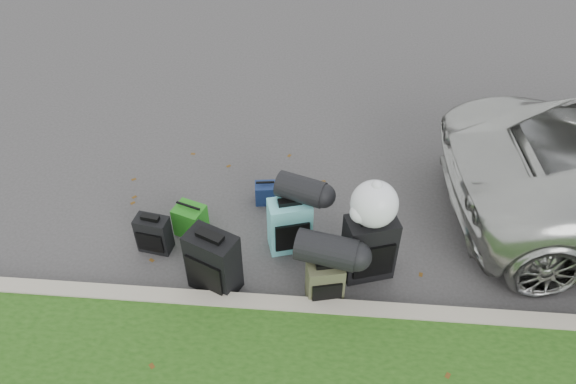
# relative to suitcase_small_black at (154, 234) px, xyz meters

# --- Properties ---
(ground) EXTENTS (120.00, 120.00, 0.00)m
(ground) POSITION_rel_suitcase_small_black_xyz_m (1.55, 0.25, -0.23)
(ground) COLOR #383535
(ground) RESTS_ON ground
(curb) EXTENTS (120.00, 0.18, 0.15)m
(curb) POSITION_rel_suitcase_small_black_xyz_m (1.55, -0.75, -0.15)
(curb) COLOR #9E937F
(curb) RESTS_ON ground
(suitcase_small_black) EXTENTS (0.39, 0.26, 0.45)m
(suitcase_small_black) POSITION_rel_suitcase_small_black_xyz_m (0.00, 0.00, 0.00)
(suitcase_small_black) COLOR black
(suitcase_small_black) RESTS_ON ground
(suitcase_large_black_left) EXTENTS (0.59, 0.49, 0.73)m
(suitcase_large_black_left) POSITION_rel_suitcase_small_black_xyz_m (0.76, -0.47, 0.14)
(suitcase_large_black_left) COLOR black
(suitcase_large_black_left) RESTS_ON ground
(suitcase_olive) EXTENTS (0.40, 0.30, 0.50)m
(suitcase_olive) POSITION_rel_suitcase_small_black_xyz_m (1.90, -0.55, 0.02)
(suitcase_olive) COLOR #383925
(suitcase_olive) RESTS_ON ground
(suitcase_teal) EXTENTS (0.52, 0.39, 0.65)m
(suitcase_teal) POSITION_rel_suitcase_small_black_xyz_m (1.49, 0.16, 0.10)
(suitcase_teal) COLOR #53ADB3
(suitcase_teal) RESTS_ON ground
(suitcase_large_black_right) EXTENTS (0.58, 0.45, 0.77)m
(suitcase_large_black_right) POSITION_rel_suitcase_small_black_xyz_m (2.34, -0.15, 0.16)
(suitcase_large_black_right) COLOR black
(suitcase_large_black_right) RESTS_ON ground
(tote_green) EXTENTS (0.40, 0.36, 0.37)m
(tote_green) POSITION_rel_suitcase_small_black_xyz_m (0.34, 0.28, -0.04)
(tote_green) COLOR #26821C
(tote_green) RESTS_ON ground
(tote_navy) EXTENTS (0.27, 0.22, 0.26)m
(tote_navy) POSITION_rel_suitcase_small_black_xyz_m (1.14, 0.87, -0.09)
(tote_navy) COLOR navy
(tote_navy) RESTS_ON ground
(duffel_left) EXTENTS (0.65, 0.44, 0.32)m
(duffel_left) POSITION_rel_suitcase_small_black_xyz_m (1.90, -0.47, 0.43)
(duffel_left) COLOR black
(duffel_left) RESTS_ON suitcase_olive
(duffel_right) EXTENTS (0.57, 0.43, 0.28)m
(duffel_right) POSITION_rel_suitcase_small_black_xyz_m (1.60, 0.23, 0.57)
(duffel_right) COLOR black
(duffel_right) RESTS_ON suitcase_teal
(trash_bag) EXTENTS (0.47, 0.47, 0.47)m
(trash_bag) POSITION_rel_suitcase_small_black_xyz_m (2.33, -0.16, 0.78)
(trash_bag) COLOR white
(trash_bag) RESTS_ON suitcase_large_black_right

